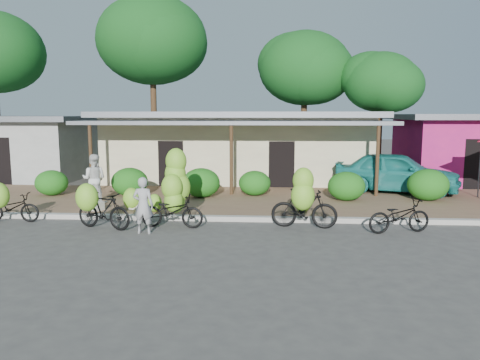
{
  "coord_description": "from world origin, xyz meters",
  "views": [
    {
      "loc": [
        1.52,
        -11.96,
        3.25
      ],
      "look_at": [
        0.57,
        2.5,
        1.2
      ],
      "focal_mm": 35.0,
      "sensor_mm": 36.0,
      "label": 1
    }
  ],
  "objects_px": {
    "tree_center_right": "(301,67)",
    "tree_near_right": "(377,80)",
    "vendor": "(143,205)",
    "bike_far_right": "(399,216)",
    "sack_far": "(92,206)",
    "sack_near": "(142,204)",
    "bike_center": "(174,195)",
    "tree_far_center": "(149,39)",
    "bike_left": "(100,208)",
    "bystander": "(94,179)",
    "teal_van": "(396,172)",
    "bike_far_left": "(9,205)",
    "bike_right": "(304,203)"
  },
  "relations": [
    {
      "from": "tree_center_right",
      "to": "tree_near_right",
      "type": "distance_m",
      "value": 4.57
    },
    {
      "from": "tree_center_right",
      "to": "vendor",
      "type": "relative_size",
      "value": 5.18
    },
    {
      "from": "bike_far_right",
      "to": "sack_far",
      "type": "relative_size",
      "value": 2.52
    },
    {
      "from": "tree_center_right",
      "to": "vendor",
      "type": "xyz_separation_m",
      "value": [
        -5.24,
        -16.27,
        -5.25
      ]
    },
    {
      "from": "bike_far_right",
      "to": "sack_near",
      "type": "bearing_deg",
      "value": 59.15
    },
    {
      "from": "bike_center",
      "to": "tree_center_right",
      "type": "bearing_deg",
      "value": -12.67
    },
    {
      "from": "tree_far_center",
      "to": "sack_far",
      "type": "distance_m",
      "value": 15.28
    },
    {
      "from": "sack_far",
      "to": "tree_near_right",
      "type": "bearing_deg",
      "value": 45.4
    },
    {
      "from": "bike_left",
      "to": "bystander",
      "type": "height_order",
      "value": "bystander"
    },
    {
      "from": "tree_center_right",
      "to": "bystander",
      "type": "relative_size",
      "value": 4.65
    },
    {
      "from": "tree_center_right",
      "to": "teal_van",
      "type": "distance_m",
      "value": 11.36
    },
    {
      "from": "bike_center",
      "to": "sack_near",
      "type": "distance_m",
      "value": 2.35
    },
    {
      "from": "bike_far_left",
      "to": "bike_left",
      "type": "distance_m",
      "value": 3.11
    },
    {
      "from": "bike_right",
      "to": "bike_far_right",
      "type": "xyz_separation_m",
      "value": [
        2.59,
        -0.23,
        -0.29
      ]
    },
    {
      "from": "bike_center",
      "to": "vendor",
      "type": "relative_size",
      "value": 1.44
    },
    {
      "from": "bike_center",
      "to": "sack_near",
      "type": "bearing_deg",
      "value": 43.67
    },
    {
      "from": "bike_right",
      "to": "bystander",
      "type": "bearing_deg",
      "value": 76.4
    },
    {
      "from": "bike_center",
      "to": "bike_far_right",
      "type": "distance_m",
      "value": 6.38
    },
    {
      "from": "bike_left",
      "to": "teal_van",
      "type": "xyz_separation_m",
      "value": [
        9.8,
        6.35,
        0.3
      ]
    },
    {
      "from": "tree_center_right",
      "to": "vendor",
      "type": "height_order",
      "value": "tree_center_right"
    },
    {
      "from": "bike_center",
      "to": "bike_far_right",
      "type": "bearing_deg",
      "value": -90.13
    },
    {
      "from": "bike_far_right",
      "to": "sack_near",
      "type": "xyz_separation_m",
      "value": [
        -7.79,
        2.21,
        -0.2
      ]
    },
    {
      "from": "tree_center_right",
      "to": "bike_far_left",
      "type": "xyz_separation_m",
      "value": [
        -9.59,
        -15.32,
        -5.49
      ]
    },
    {
      "from": "tree_far_center",
      "to": "bystander",
      "type": "bearing_deg",
      "value": -85.14
    },
    {
      "from": "bike_right",
      "to": "bike_far_right",
      "type": "height_order",
      "value": "bike_right"
    },
    {
      "from": "bike_right",
      "to": "tree_near_right",
      "type": "bearing_deg",
      "value": -11.82
    },
    {
      "from": "tree_far_center",
      "to": "bike_far_left",
      "type": "height_order",
      "value": "tree_far_center"
    },
    {
      "from": "tree_far_center",
      "to": "bystander",
      "type": "xyz_separation_m",
      "value": [
        1.04,
        -12.21,
        -6.66
      ]
    },
    {
      "from": "sack_far",
      "to": "teal_van",
      "type": "bearing_deg",
      "value": 21.05
    },
    {
      "from": "tree_far_center",
      "to": "bike_center",
      "type": "xyz_separation_m",
      "value": [
        4.41,
        -14.79,
        -6.76
      ]
    },
    {
      "from": "sack_far",
      "to": "tree_center_right",
      "type": "bearing_deg",
      "value": 61.04
    },
    {
      "from": "tree_center_right",
      "to": "tree_near_right",
      "type": "xyz_separation_m",
      "value": [
        4.0,
        -2.0,
        -0.96
      ]
    },
    {
      "from": "bike_far_right",
      "to": "teal_van",
      "type": "xyz_separation_m",
      "value": [
        1.49,
        6.14,
        0.47
      ]
    },
    {
      "from": "tree_far_center",
      "to": "bike_far_right",
      "type": "relative_size",
      "value": 5.37
    },
    {
      "from": "bike_left",
      "to": "sack_near",
      "type": "bearing_deg",
      "value": 7.29
    },
    {
      "from": "bike_far_right",
      "to": "vendor",
      "type": "relative_size",
      "value": 1.21
    },
    {
      "from": "sack_near",
      "to": "vendor",
      "type": "relative_size",
      "value": 0.54
    },
    {
      "from": "tree_center_right",
      "to": "bike_right",
      "type": "distance_m",
      "value": 16.41
    },
    {
      "from": "bike_left",
      "to": "bike_far_left",
      "type": "bearing_deg",
      "value": 97.18
    },
    {
      "from": "sack_near",
      "to": "bystander",
      "type": "height_order",
      "value": "bystander"
    },
    {
      "from": "sack_near",
      "to": "teal_van",
      "type": "height_order",
      "value": "teal_van"
    },
    {
      "from": "bike_far_left",
      "to": "bystander",
      "type": "distance_m",
      "value": 3.1
    },
    {
      "from": "bike_far_right",
      "to": "bystander",
      "type": "height_order",
      "value": "bystander"
    },
    {
      "from": "bike_center",
      "to": "teal_van",
      "type": "xyz_separation_m",
      "value": [
        7.84,
        5.67,
        0.04
      ]
    },
    {
      "from": "sack_far",
      "to": "bystander",
      "type": "bearing_deg",
      "value": 106.37
    },
    {
      "from": "bike_center",
      "to": "bystander",
      "type": "distance_m",
      "value": 4.24
    },
    {
      "from": "sack_near",
      "to": "teal_van",
      "type": "distance_m",
      "value": 10.1
    },
    {
      "from": "bystander",
      "to": "bike_right",
      "type": "bearing_deg",
      "value": 157.41
    },
    {
      "from": "bike_left",
      "to": "tree_far_center",
      "type": "bearing_deg",
      "value": 28.23
    },
    {
      "from": "bike_far_left",
      "to": "bike_right",
      "type": "bearing_deg",
      "value": -93.47
    }
  ]
}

